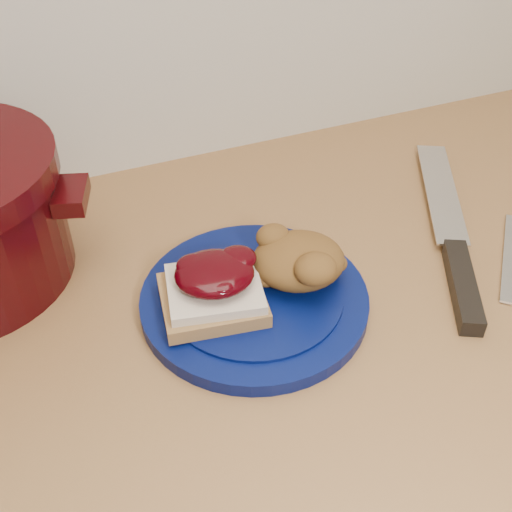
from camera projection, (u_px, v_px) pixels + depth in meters
name	position (u px, v px, depth m)	size (l,w,h in m)	color
base_cabinet	(271.00, 510.00, 1.00)	(4.00, 0.60, 0.86)	beige
plate	(254.00, 300.00, 0.67)	(0.24, 0.24, 0.02)	#040E45
sandwich	(214.00, 287.00, 0.64)	(0.11, 0.10, 0.05)	olive
stuffing_mound	(299.00, 261.00, 0.67)	(0.10, 0.08, 0.05)	brown
chef_knife	(456.00, 257.00, 0.72)	(0.19, 0.33, 0.02)	black
butter_knife	(509.00, 256.00, 0.73)	(0.16, 0.01, 0.00)	silver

